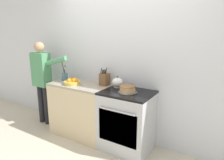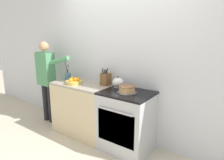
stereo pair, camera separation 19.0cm
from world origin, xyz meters
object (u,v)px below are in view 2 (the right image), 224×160
object	(u,v)px
person_baker	(46,75)
layer_cake	(127,90)
fruit_bowl	(74,81)
knife_block	(106,79)
tea_kettle	(118,83)
utensil_crock	(68,76)
stove_range	(126,121)

from	to	relation	value
person_baker	layer_cake	bearing A→B (deg)	2.49
fruit_bowl	person_baker	xyz separation A→B (m)	(-0.80, 0.04, -0.01)
knife_block	tea_kettle	bearing A→B (deg)	1.44
knife_block	person_baker	xyz separation A→B (m)	(-1.28, -0.20, -0.07)
layer_cake	knife_block	world-z (taller)	knife_block
knife_block	utensil_crock	world-z (taller)	utensil_crock
tea_kettle	knife_block	world-z (taller)	knife_block
fruit_bowl	layer_cake	bearing A→B (deg)	4.34
stove_range	person_baker	size ratio (longest dim) A/B	0.57
knife_block	layer_cake	bearing A→B (deg)	-18.16
tea_kettle	fruit_bowl	world-z (taller)	tea_kettle
tea_kettle	person_baker	world-z (taller)	person_baker
stove_range	layer_cake	bearing A→B (deg)	-61.57
knife_block	fruit_bowl	size ratio (longest dim) A/B	1.07
knife_block	person_baker	distance (m)	1.30
stove_range	person_baker	world-z (taller)	person_baker
fruit_bowl	person_baker	size ratio (longest dim) A/B	0.17
knife_block	utensil_crock	size ratio (longest dim) A/B	0.86
stove_range	layer_cake	distance (m)	0.50
layer_cake	tea_kettle	size ratio (longest dim) A/B	1.29
layer_cake	stove_range	bearing A→B (deg)	118.43
stove_range	utensil_crock	bearing A→B (deg)	177.90
stove_range	utensil_crock	size ratio (longest dim) A/B	2.69
layer_cake	utensil_crock	xyz separation A→B (m)	(-1.30, 0.07, 0.02)
stove_range	fruit_bowl	world-z (taller)	fruit_bowl
stove_range	knife_block	xyz separation A→B (m)	(-0.49, 0.14, 0.55)
person_baker	utensil_crock	bearing A→B (deg)	13.64
knife_block	stove_range	bearing A→B (deg)	-15.92
tea_kettle	utensil_crock	distance (m)	1.04
layer_cake	person_baker	bearing A→B (deg)	-178.96
stove_range	tea_kettle	xyz separation A→B (m)	(-0.25, 0.15, 0.52)
layer_cake	tea_kettle	bearing A→B (deg)	146.82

